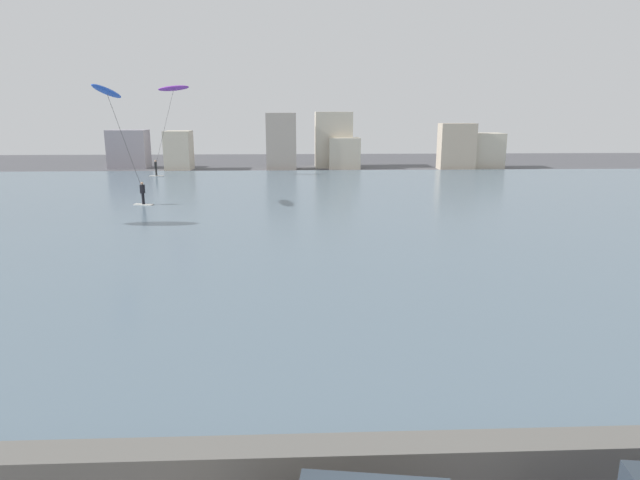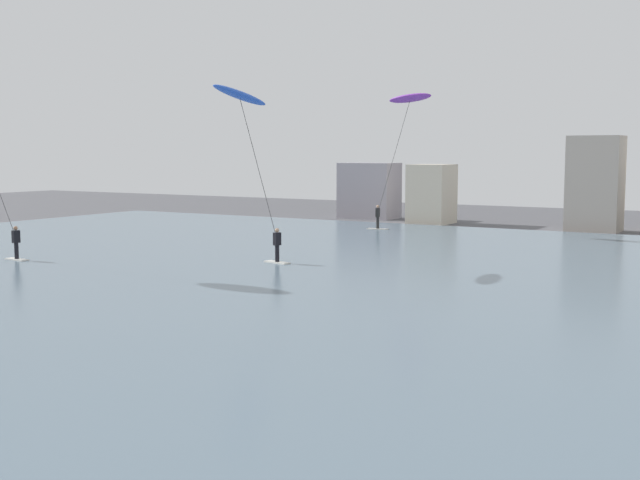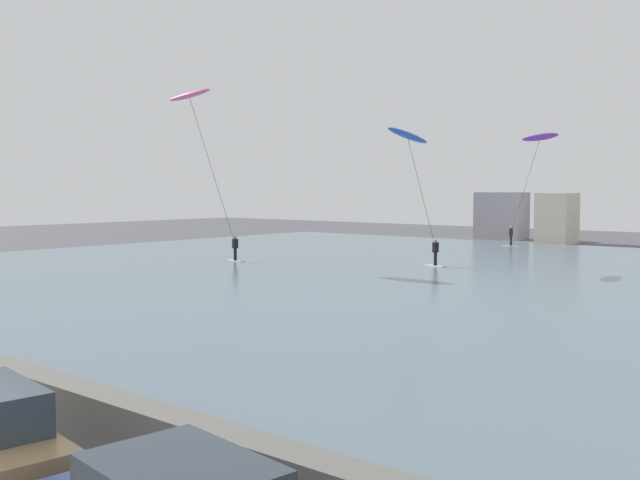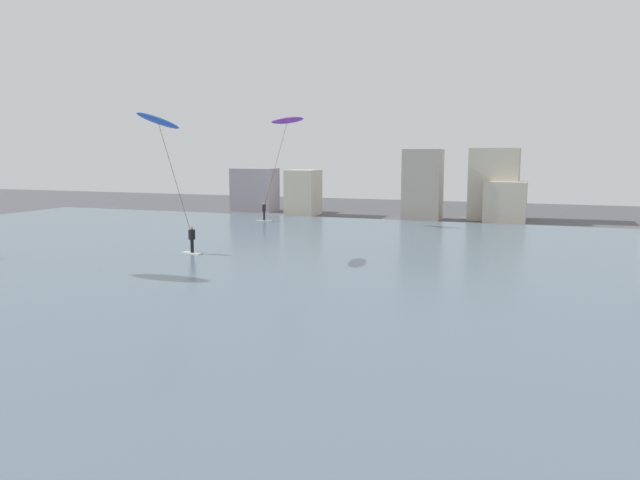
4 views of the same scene
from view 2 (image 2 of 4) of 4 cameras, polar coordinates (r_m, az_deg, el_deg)
The scene contains 3 objects.
water_bay at distance 29.73m, azimuth 12.88°, elevation -4.17°, with size 84.00×52.00×0.10m, color slate.
kitesurfer_blue at distance 38.68m, azimuth -5.39°, elevation 9.07°, with size 3.36×3.37×8.45m.
kitesurfer_purple at distance 53.95m, azimuth 6.10°, elevation 9.05°, with size 4.64×1.64×9.13m.
Camera 2 is at (8.80, 2.41, 5.34)m, focal length 45.68 mm.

